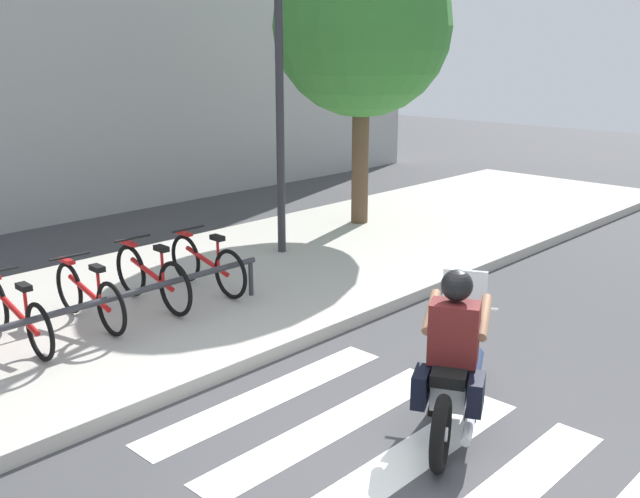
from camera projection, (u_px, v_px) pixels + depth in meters
name	position (u px, v px, depth m)	size (l,w,h in m)	color
ground_plane	(410.00, 458.00, 5.72)	(48.00, 48.00, 0.00)	#424244
sidewalk	(117.00, 315.00, 8.58)	(24.00, 4.40, 0.15)	#B7B2A8
crosswalk_stripe_2	(405.00, 461.00, 5.68)	(2.80, 0.40, 0.01)	white
crosswalk_stripe_3	(331.00, 425.00, 6.21)	(2.80, 0.40, 0.01)	white
crosswalk_stripe_4	(268.00, 396.00, 6.74)	(2.80, 0.40, 0.01)	white
motorcycle	(454.00, 374.00, 6.16)	(1.94, 1.08, 1.20)	black
rider	(455.00, 338.00, 6.00)	(0.76, 0.71, 1.42)	#591919
bicycle_3	(17.00, 315.00, 7.43)	(0.48, 1.70, 0.73)	black
bicycle_4	(89.00, 295.00, 8.01)	(0.48, 1.58, 0.73)	black
bicycle_5	(152.00, 277.00, 8.57)	(0.48, 1.64, 0.79)	black
bicycle_6	(207.00, 264.00, 9.14)	(0.48, 1.59, 0.76)	black
bike_rack	(41.00, 320.00, 7.04)	(5.52, 0.07, 0.49)	#333338
street_lamp	(279.00, 74.00, 10.26)	(0.28, 0.28, 4.64)	#2D2D33
tree_near_rack	(362.00, 28.00, 11.93)	(2.98, 2.98, 4.97)	brown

